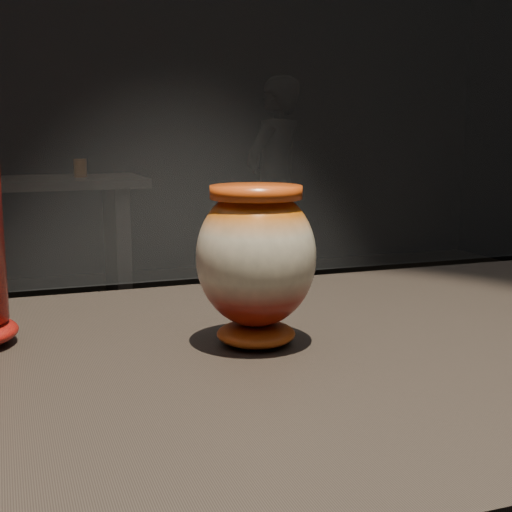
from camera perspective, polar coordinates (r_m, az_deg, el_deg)
The scene contains 3 objects.
main_vase at distance 0.89m, azimuth 0.00°, elevation -0.23°, with size 0.18×0.18×0.20m.
back_vase_right at distance 4.10m, azimuth -13.88°, elevation 6.85°, with size 0.07×0.07×0.10m, color brown.
visitor at distance 5.25m, azimuth 1.53°, elevation 5.84°, with size 0.56×0.37×1.54m, color black.
Camera 1 is at (-0.18, -0.79, 1.17)m, focal length 50.00 mm.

